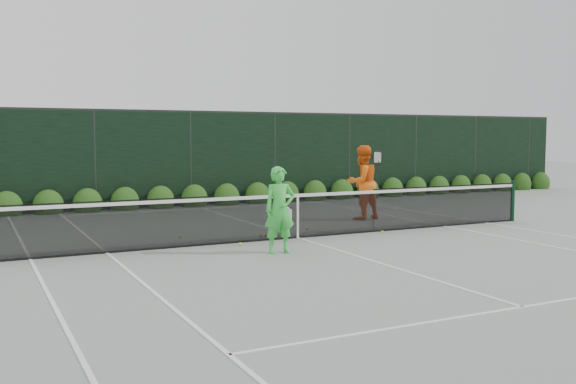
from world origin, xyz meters
name	(u,v)px	position (x,y,z in m)	size (l,w,h in m)	color
ground	(298,238)	(0.00, 0.00, 0.00)	(80.00, 80.00, 0.00)	gray
tennis_net	(297,214)	(-0.02, 0.00, 0.53)	(12.90, 0.10, 1.07)	#11341F
player_woman	(280,210)	(-1.13, -1.43, 0.83)	(0.66, 0.46, 1.66)	#3ED349
player_man	(362,182)	(3.02, 2.05, 1.00)	(1.07, 0.90, 1.99)	orange
court_lines	(298,238)	(0.00, 0.00, 0.01)	(11.03, 23.83, 0.01)	white
windscreen_fence	(367,176)	(0.00, -2.71, 1.51)	(32.00, 21.07, 3.06)	black
hedge_row	(194,199)	(0.00, 7.15, 0.23)	(31.66, 0.65, 0.94)	#183B10
tennis_balls	(274,235)	(-0.37, 0.41, 0.03)	(4.46, 1.53, 0.07)	#C9ED34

